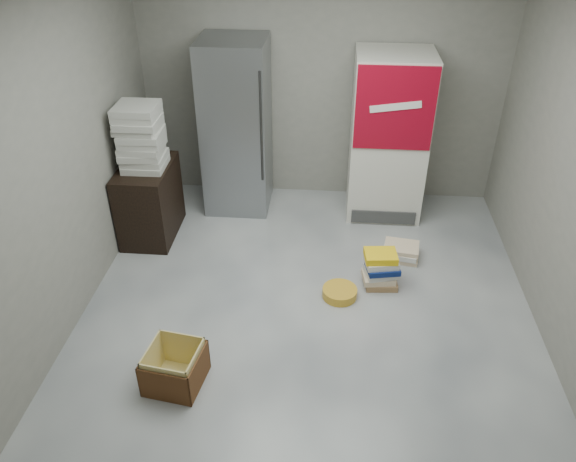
# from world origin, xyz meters

# --- Properties ---
(ground) EXTENTS (5.00, 5.00, 0.00)m
(ground) POSITION_xyz_m (0.00, 0.00, 0.00)
(ground) COLOR beige
(ground) RESTS_ON ground
(room_shell) EXTENTS (4.04, 5.04, 2.82)m
(room_shell) POSITION_xyz_m (0.00, 0.00, 1.80)
(room_shell) COLOR gray
(room_shell) RESTS_ON ground
(steel_fridge) EXTENTS (0.70, 0.72, 1.90)m
(steel_fridge) POSITION_xyz_m (-0.90, 2.13, 0.95)
(steel_fridge) COLOR gray
(steel_fridge) RESTS_ON ground
(coke_cooler) EXTENTS (0.80, 0.73, 1.80)m
(coke_cooler) POSITION_xyz_m (0.75, 2.12, 0.90)
(coke_cooler) COLOR silver
(coke_cooler) RESTS_ON ground
(wood_shelf) EXTENTS (0.50, 0.80, 0.80)m
(wood_shelf) POSITION_xyz_m (-1.73, 1.40, 0.40)
(wood_shelf) COLOR black
(wood_shelf) RESTS_ON ground
(supply_box_stack) EXTENTS (0.44, 0.44, 0.65)m
(supply_box_stack) POSITION_xyz_m (-1.72, 1.40, 1.12)
(supply_box_stack) COLOR silver
(supply_box_stack) RESTS_ON wood_shelf
(phonebook_stack_main) EXTENTS (0.35, 0.31, 0.36)m
(phonebook_stack_main) POSITION_xyz_m (0.66, 0.70, 0.18)
(phonebook_stack_main) COLOR #98714A
(phonebook_stack_main) RESTS_ON ground
(phonebook_stack_side) EXTENTS (0.40, 0.33, 0.15)m
(phonebook_stack_side) POSITION_xyz_m (0.90, 1.16, 0.08)
(phonebook_stack_side) COLOR beige
(phonebook_stack_side) RESTS_ON ground
(cardboard_box) EXTENTS (0.47, 0.47, 0.33)m
(cardboard_box) POSITION_xyz_m (-0.96, -0.63, 0.14)
(cardboard_box) COLOR gold
(cardboard_box) RESTS_ON ground
(bucket_lid) EXTENTS (0.42, 0.42, 0.09)m
(bucket_lid) POSITION_xyz_m (0.28, 0.50, 0.04)
(bucket_lid) COLOR gold
(bucket_lid) RESTS_ON ground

